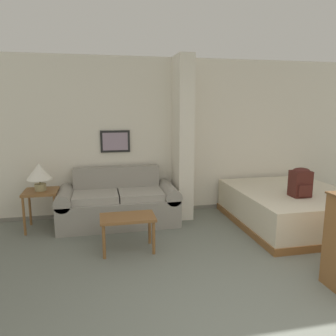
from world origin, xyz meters
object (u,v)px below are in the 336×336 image
Objects in this scene: couch at (118,203)px; bed at (291,207)px; coffee_table at (128,221)px; backpack at (301,182)px; table_lamp at (39,173)px.

bed is (2.62, -0.61, -0.04)m from couch.
coffee_table is 1.64× the size of backpack.
table_lamp is at bearing 165.92° from backpack.
couch is at bearing 92.77° from coffee_table.
bed is 4.77× the size of backpack.
backpack is (3.65, -0.92, -0.10)m from table_lamp.
coffee_table is at bearing -170.07° from bed.
bed is at bearing -13.05° from couch.
couch is 2.69m from bed.
table_lamp reaches higher than backpack.
coffee_table is at bearing -177.49° from backpack.
couch reaches higher than coffee_table.
backpack reaches higher than bed.
table_lamp reaches higher than coffee_table.
coffee_table is 1.63m from table_lamp.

